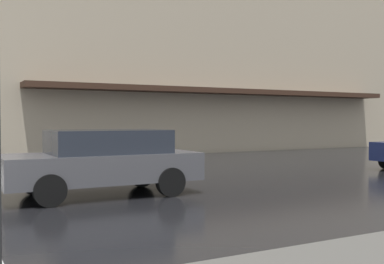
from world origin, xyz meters
TOP-DOWN VIEW (x-y plane):
  - car_dark_grey at (2.50, -6.22)m, footprint 1.85×4.10m

SIDE VIEW (x-z plane):
  - car_dark_grey at x=2.50m, z-range 0.05..1.46m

